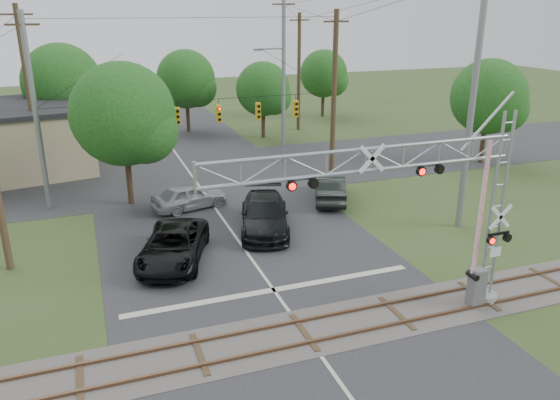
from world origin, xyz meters
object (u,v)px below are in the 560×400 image
object	(u,v)px
traffic_signal_span	(212,106)
sedan_silver	(190,196)
pickup_black	(173,246)
crossing_gantry	(420,199)
car_dark	(265,215)
streetlight	(281,99)

from	to	relation	value
traffic_signal_span	sedan_silver	world-z (taller)	traffic_signal_span
pickup_black	sedan_silver	xyz separation A→B (m)	(2.15, 7.04, -0.05)
crossing_gantry	car_dark	world-z (taller)	crossing_gantry
crossing_gantry	streetlight	size ratio (longest dim) A/B	1.40
streetlight	car_dark	bearing A→B (deg)	-113.65
crossing_gantry	pickup_black	world-z (taller)	crossing_gantry
sedan_silver	car_dark	bearing A→B (deg)	-160.97
crossing_gantry	streetlight	xyz separation A→B (m)	(3.04, 23.33, 0.00)
traffic_signal_span	streetlight	bearing A→B (deg)	37.36
traffic_signal_span	car_dark	xyz separation A→B (m)	(0.88, -7.88, -4.73)
car_dark	sedan_silver	distance (m)	5.75
sedan_silver	streetlight	distance (m)	12.69
streetlight	sedan_silver	bearing A→B (deg)	-137.54
crossing_gantry	pickup_black	size ratio (longest dim) A/B	2.08
sedan_silver	streetlight	xyz separation A→B (m)	(8.83, 8.08, 4.20)
traffic_signal_span	streetlight	size ratio (longest dim) A/B	2.17
traffic_signal_span	pickup_black	xyz separation A→B (m)	(-4.47, -10.15, -4.80)
pickup_black	sedan_silver	distance (m)	7.36
car_dark	sedan_silver	size ratio (longest dim) A/B	1.36
pickup_black	crossing_gantry	bearing A→B (deg)	-25.39
car_dark	streetlight	xyz separation A→B (m)	(5.63, 12.85, 4.08)
traffic_signal_span	pickup_black	bearing A→B (deg)	-113.79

